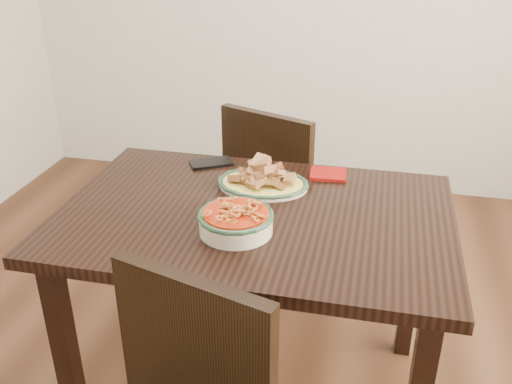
% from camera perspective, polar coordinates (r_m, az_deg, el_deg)
% --- Properties ---
extents(floor, '(3.50, 3.50, 0.00)m').
position_cam_1_polar(floor, '(2.35, -1.81, -16.86)').
color(floor, '#3D2213').
rests_on(floor, ground).
extents(dining_table, '(1.24, 0.83, 0.75)m').
position_cam_1_polar(dining_table, '(1.85, -0.14, -4.56)').
color(dining_table, black).
rests_on(dining_table, ground).
extents(chair_far, '(0.55, 0.55, 0.89)m').
position_cam_1_polar(chair_far, '(2.49, 2.35, -0.04)').
color(chair_far, black).
rests_on(chair_far, ground).
extents(fish_plate, '(0.31, 0.24, 0.11)m').
position_cam_1_polar(fish_plate, '(1.95, 0.69, 1.70)').
color(fish_plate, beige).
rests_on(fish_plate, dining_table).
extents(noodle_bowl, '(0.23, 0.23, 0.08)m').
position_cam_1_polar(noodle_bowl, '(1.68, -2.04, -2.68)').
color(noodle_bowl, beige).
rests_on(noodle_bowl, dining_table).
extents(smartphone, '(0.18, 0.15, 0.01)m').
position_cam_1_polar(smartphone, '(2.15, -4.51, 2.92)').
color(smartphone, black).
rests_on(smartphone, dining_table).
extents(napkin, '(0.13, 0.11, 0.01)m').
position_cam_1_polar(napkin, '(2.06, 7.23, 1.79)').
color(napkin, maroon).
rests_on(napkin, dining_table).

